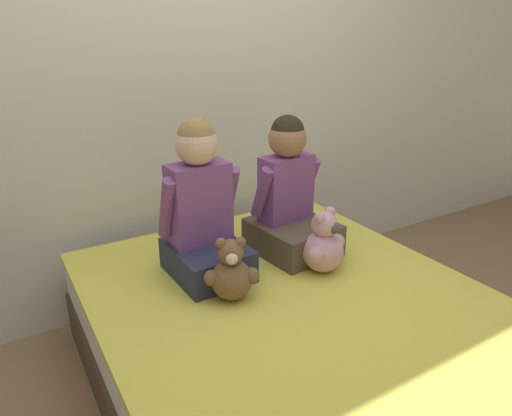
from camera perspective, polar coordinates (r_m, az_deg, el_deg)
ground_plane at (r=2.10m, az=5.11°, el=-22.28°), size 14.00×14.00×0.00m
wall_behind_bed at (r=2.46m, az=-9.03°, el=16.46°), size 8.00×0.06×2.50m
bed at (r=1.95m, az=5.34°, el=-17.38°), size 1.48×1.85×0.46m
child_on_left at (r=1.91m, az=-6.79°, el=-0.48°), size 0.35×0.37×0.67m
child_on_right at (r=2.13m, az=4.21°, el=1.00°), size 0.37×0.40×0.64m
teddy_bear_held_by_left_child at (r=1.78m, az=-3.10°, el=-8.15°), size 0.20×0.16×0.26m
teddy_bear_held_by_right_child at (r=1.99m, az=8.45°, el=-4.64°), size 0.23×0.18×0.29m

